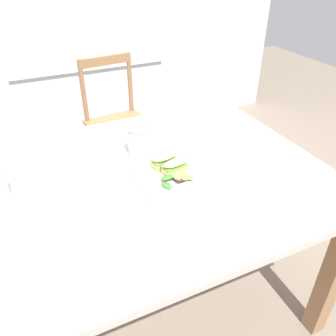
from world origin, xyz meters
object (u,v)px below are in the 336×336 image
object	(u,v)px
dining_table	(153,197)
mason_jar_iced_tea	(139,142)
plate_lunch	(172,177)
fork_on_napkin	(108,187)
sandwich_half_back	(165,160)
chair_wooden_far	(118,123)
sandwich_half_front	(175,166)

from	to	relation	value
dining_table	mason_jar_iced_tea	distance (m)	0.24
plate_lunch	fork_on_napkin	xyz separation A→B (m)	(-0.24, 0.04, 0.00)
dining_table	sandwich_half_back	distance (m)	0.16
sandwich_half_back	chair_wooden_far	bearing A→B (deg)	83.16
dining_table	sandwich_half_back	size ratio (longest dim) A/B	12.19
chair_wooden_far	sandwich_half_front	bearing A→B (deg)	-95.54
sandwich_half_front	dining_table	bearing A→B (deg)	156.70
sandwich_half_back	fork_on_napkin	size ratio (longest dim) A/B	0.58
dining_table	sandwich_half_front	bearing A→B (deg)	-23.30
sandwich_half_back	sandwich_half_front	bearing A→B (deg)	-70.83
sandwich_half_front	mason_jar_iced_tea	size ratio (longest dim) A/B	0.87
dining_table	sandwich_half_back	xyz separation A→B (m)	(0.06, 0.02, 0.15)
sandwich_half_front	mason_jar_iced_tea	xyz separation A→B (m)	(-0.07, 0.20, 0.02)
fork_on_napkin	sandwich_half_front	bearing A→B (deg)	-5.06
sandwich_half_back	fork_on_napkin	distance (m)	0.24
dining_table	plate_lunch	size ratio (longest dim) A/B	4.77
sandwich_half_front	fork_on_napkin	bearing A→B (deg)	174.94
plate_lunch	sandwich_half_back	size ratio (longest dim) A/B	2.55
dining_table	chair_wooden_far	bearing A→B (deg)	80.18
sandwich_half_front	fork_on_napkin	size ratio (longest dim) A/B	0.58
dining_table	chair_wooden_far	xyz separation A→B (m)	(0.19, 1.08, -0.18)
plate_lunch	sandwich_half_back	bearing A→B (deg)	90.35
fork_on_napkin	mason_jar_iced_tea	bearing A→B (deg)	43.23
chair_wooden_far	sandwich_half_back	world-z (taller)	chair_wooden_far
plate_lunch	sandwich_half_back	distance (m)	0.08
chair_wooden_far	sandwich_half_back	xyz separation A→B (m)	(-0.13, -1.06, 0.33)
dining_table	fork_on_napkin	size ratio (longest dim) A/B	7.11
dining_table	chair_wooden_far	distance (m)	1.11
plate_lunch	sandwich_half_back	world-z (taller)	sandwich_half_back
sandwich_half_back	dining_table	bearing A→B (deg)	-160.96
sandwich_half_front	sandwich_half_back	world-z (taller)	same
plate_lunch	mason_jar_iced_tea	size ratio (longest dim) A/B	2.23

